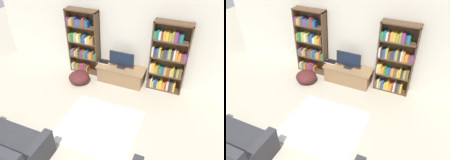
# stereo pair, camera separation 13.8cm
# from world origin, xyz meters

# --- Properties ---
(wall_back) EXTENTS (8.80, 0.06, 2.60)m
(wall_back) POSITION_xyz_m (0.00, 4.23, 1.30)
(wall_back) COLOR silver
(wall_back) RESTS_ON ground_plane
(bookshelf_left) EXTENTS (0.96, 0.30, 2.00)m
(bookshelf_left) POSITION_xyz_m (-1.44, 4.05, 0.97)
(bookshelf_left) COLOR #513823
(bookshelf_left) RESTS_ON ground_plane
(bookshelf_right) EXTENTS (0.96, 0.30, 2.00)m
(bookshelf_right) POSITION_xyz_m (1.12, 4.05, 0.94)
(bookshelf_right) COLOR #513823
(bookshelf_right) RESTS_ON ground_plane
(tv_stand) EXTENTS (1.42, 0.56, 0.50)m
(tv_stand) POSITION_xyz_m (-0.14, 3.89, 0.25)
(tv_stand) COLOR #8E6B47
(tv_stand) RESTS_ON ground_plane
(television) EXTENTS (0.73, 0.16, 0.49)m
(television) POSITION_xyz_m (-0.14, 3.89, 0.76)
(television) COLOR black
(television) RESTS_ON tv_stand
(laptop) EXTENTS (0.34, 0.24, 0.03)m
(laptop) POSITION_xyz_m (-0.72, 3.98, 0.51)
(laptop) COLOR silver
(laptop) RESTS_ON tv_stand
(area_rug) EXTENTS (1.82, 1.64, 0.02)m
(area_rug) POSITION_xyz_m (0.01, 2.00, 0.01)
(area_rug) COLOR white
(area_rug) RESTS_ON ground_plane
(couch_left_sectional) EXTENTS (1.80, 0.96, 0.86)m
(couch_left_sectional) POSITION_xyz_m (-1.42, 0.52, 0.29)
(couch_left_sectional) COLOR #2D2D33
(couch_left_sectional) RESTS_ON ground_plane
(beanbag_ottoman) EXTENTS (0.61, 0.61, 0.35)m
(beanbag_ottoman) POSITION_xyz_m (-1.28, 3.39, 0.17)
(beanbag_ottoman) COLOR #4C1E1E
(beanbag_ottoman) RESTS_ON ground_plane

